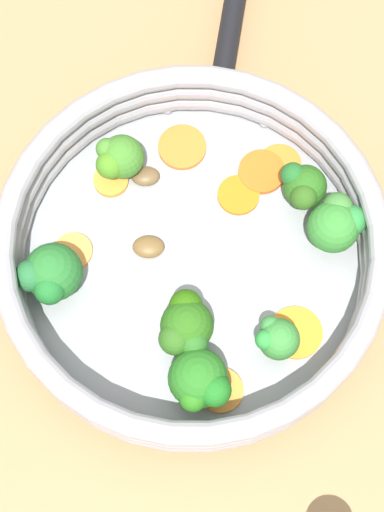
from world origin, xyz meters
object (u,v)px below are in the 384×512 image
carrot_slice_4 (280,164)px  broccoli_floret_0 (302,186)px  carrot_slice_2 (238,195)px  skillet (192,265)px  broccoli_floret_6 (50,274)px  broccoli_floret_3 (277,338)px  mushroom_piece_0 (145,176)px  mushroom_piece_1 (149,245)px  carrot_slice_3 (221,390)px  carrot_slice_1 (111,180)px  carrot_slice_0 (262,172)px  carrot_slice_6 (73,251)px  carrot_slice_7 (296,332)px  broccoli_floret_4 (186,326)px  broccoli_floret_1 (200,381)px  carrot_slice_5 (182,147)px  broccoli_floret_2 (119,158)px  broccoli_floret_5 (336,223)px

carrot_slice_4 → broccoli_floret_0: size_ratio=0.78×
carrot_slice_2 → carrot_slice_4: carrot_slice_2 is taller
skillet → carrot_slice_2: size_ratio=8.22×
carrot_slice_2 → broccoli_floret_6: broccoli_floret_6 is taller
broccoli_floret_3 → mushroom_piece_0: (0.15, -0.11, -0.02)m
carrot_slice_4 → broccoli_floret_6: broccoli_floret_6 is taller
mushroom_piece_1 → carrot_slice_3: bearing=133.2°
carrot_slice_2 → broccoli_floret_3: size_ratio=0.87×
carrot_slice_1 → carrot_slice_3: (-0.14, 0.15, -0.00)m
carrot_slice_0 → mushroom_piece_0: bearing=20.4°
skillet → carrot_slice_6: 0.10m
carrot_slice_1 → broccoli_floret_6: broccoli_floret_6 is taller
skillet → broccoli_floret_0: broccoli_floret_0 is taller
carrot_slice_7 → broccoli_floret_4: (0.08, 0.03, 0.03)m
carrot_slice_7 → broccoli_floret_4: bearing=18.6°
broccoli_floret_1 → broccoli_floret_0: bearing=-100.4°
carrot_slice_0 → broccoli_floret_1: size_ratio=0.79×
carrot_slice_1 → mushroom_piece_0: mushroom_piece_0 is taller
carrot_slice_1 → carrot_slice_7: carrot_slice_1 is taller
carrot_slice_2 → carrot_slice_3: same height
skillet → mushroom_piece_1: 0.04m
carrot_slice_1 → broccoli_floret_1: (-0.13, 0.15, 0.03)m
carrot_slice_5 → broccoli_floret_0: (-0.11, 0.02, 0.03)m
broccoli_floret_1 → broccoli_floret_4: same height
carrot_slice_0 → carrot_slice_1: size_ratio=1.34×
carrot_slice_2 → broccoli_floret_2: (0.10, 0.01, 0.02)m
carrot_slice_1 → broccoli_floret_4: bearing=132.9°
carrot_slice_2 → mushroom_piece_0: (0.08, 0.01, 0.00)m
carrot_slice_4 → mushroom_piece_1: (0.08, 0.11, 0.00)m
carrot_slice_4 → carrot_slice_7: bearing=110.4°
carrot_slice_4 → carrot_slice_7: size_ratio=0.85×
broccoli_floret_4 → broccoli_floret_5: (-0.09, -0.12, 0.00)m
carrot_slice_3 → broccoli_floret_3: broccoli_floret_3 is taller
carrot_slice_2 → mushroom_piece_0: bearing=5.8°
carrot_slice_6 → broccoli_floret_3: broccoli_floret_3 is taller
carrot_slice_5 → broccoli_floret_0: broccoli_floret_0 is taller
carrot_slice_7 → broccoli_floret_3: 0.03m
carrot_slice_0 → broccoli_floret_4: 0.16m
carrot_slice_2 → broccoli_floret_1: broccoli_floret_1 is taller
broccoli_floret_6 → carrot_slice_0: bearing=-132.4°
broccoli_floret_5 → broccoli_floret_6: bearing=27.6°
carrot_slice_4 → carrot_slice_5: size_ratio=0.89×
mushroom_piece_0 → broccoli_floret_4: bearing=121.6°
broccoli_floret_2 → mushroom_piece_1: bearing=127.6°
carrot_slice_3 → carrot_slice_7: (-0.04, -0.06, -0.00)m
carrot_slice_5 → carrot_slice_3: bearing=115.8°
carrot_slice_1 → carrot_slice_4: (-0.14, -0.06, -0.00)m
carrot_slice_4 → broccoli_floret_0: bearing=131.2°
carrot_slice_3 → broccoli_floret_0: broccoli_floret_0 is taller
carrot_slice_5 → carrot_slice_6: 0.13m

